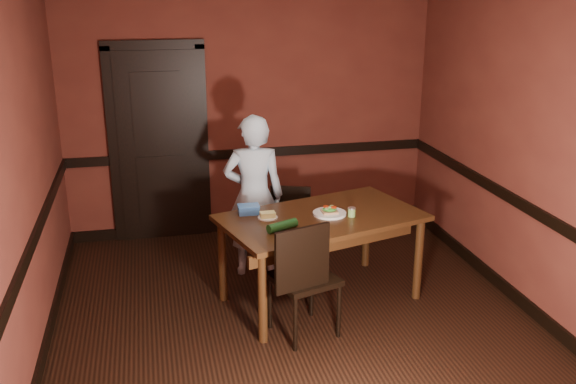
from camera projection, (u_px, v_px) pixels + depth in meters
name	position (u px, v px, depth m)	size (l,w,h in m)	color
floor	(297.00, 324.00, 5.34)	(4.00, 4.50, 0.01)	black
wall_back	(250.00, 113.00, 7.00)	(4.00, 0.02, 2.70)	#552219
wall_front	(416.00, 308.00, 2.83)	(4.00, 0.02, 2.70)	#552219
wall_left	(21.00, 186.00, 4.50)	(0.02, 4.50, 2.70)	#552219
wall_right	(532.00, 154.00, 5.33)	(0.02, 4.50, 2.70)	#552219
dado_back	(251.00, 153.00, 7.13)	(4.00, 0.03, 0.10)	black
dado_left	(32.00, 245.00, 4.65)	(0.03, 4.50, 0.10)	black
dado_right	(524.00, 205.00, 5.47)	(0.03, 4.50, 0.10)	black
baseboard_back	(253.00, 223.00, 7.39)	(4.00, 0.03, 0.12)	black
baseboard_left	(45.00, 346.00, 4.91)	(0.03, 4.50, 0.12)	black
baseboard_right	(513.00, 294.00, 5.73)	(0.03, 4.50, 0.12)	black
door	(159.00, 141.00, 6.85)	(1.05, 0.07, 2.20)	black
dining_table	(321.00, 258.00, 5.65)	(1.70, 0.96, 0.80)	#311B0C
chair_far	(300.00, 232.00, 6.17)	(0.39, 0.39, 0.84)	black
chair_near	(304.00, 276.00, 5.07)	(0.46, 0.46, 1.00)	black
person	(254.00, 196.00, 6.06)	(0.57, 0.38, 1.57)	#A9C4D6
sandwich_plate	(330.00, 212.00, 5.54)	(0.29, 0.29, 0.07)	silver
sauce_jar	(352.00, 212.00, 5.49)	(0.07, 0.07, 0.08)	#6C9A48
cheese_saucer	(268.00, 216.00, 5.46)	(0.17, 0.17, 0.05)	silver
food_tub	(249.00, 209.00, 5.56)	(0.19, 0.13, 0.08)	#3873C9
wrapped_veg	(282.00, 226.00, 5.19)	(0.08, 0.08, 0.27)	#164B1C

